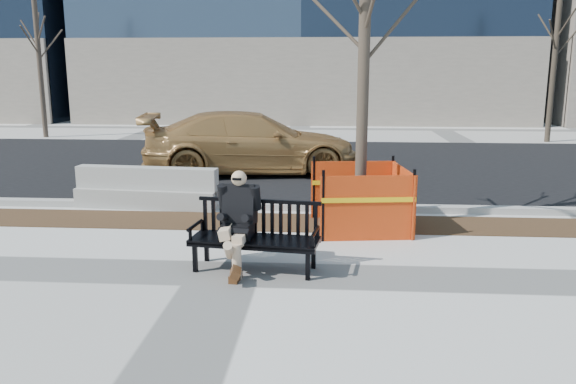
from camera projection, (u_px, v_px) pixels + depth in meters
name	position (u px, v px, depth m)	size (l,w,h in m)	color
ground	(225.00, 273.00, 7.60)	(120.00, 120.00, 0.00)	beige
mulch_strip	(251.00, 222.00, 10.14)	(40.00, 1.20, 0.02)	#47301C
asphalt_street	(281.00, 164.00, 16.18)	(60.00, 10.40, 0.01)	black
curb	(258.00, 206.00, 11.05)	(60.00, 0.25, 0.12)	#9E9B93
bench	(255.00, 270.00, 7.74)	(1.74, 0.62, 0.93)	black
seated_man	(239.00, 267.00, 7.83)	(0.56, 0.94, 1.32)	black
tree_fence	(359.00, 228.00, 9.74)	(2.25, 2.25, 5.63)	#FD4815
sedan	(252.00, 173.00, 14.85)	(2.20, 5.42, 1.57)	#A3753D
jersey_barrier_left	(148.00, 207.00, 11.22)	(2.78, 0.56, 0.80)	#9B9991
far_tree_left	(46.00, 137.00, 22.60)	(2.11, 2.11, 5.71)	#4D3E31
far_tree_right	(547.00, 142.00, 21.17)	(2.16, 2.16, 5.84)	#3F3528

